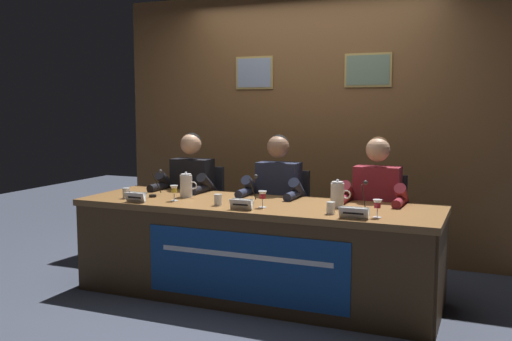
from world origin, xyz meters
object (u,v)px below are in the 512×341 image
(juice_glass_left, at_px, (174,190))
(chair_center, at_px, (283,224))
(chair_right, at_px, (379,232))
(chair_left, at_px, (199,217))
(nameplate_center, at_px, (241,204))
(microphone_center, at_px, (252,194))
(water_pitcher_right_side, at_px, (338,195))
(microphone_left, at_px, (155,187))
(juice_glass_center, at_px, (263,196))
(panelist_center, at_px, (275,196))
(microphone_right, at_px, (363,202))
(water_pitcher_left_side, at_px, (186,185))
(water_cup_right, at_px, (331,209))
(water_cup_left, at_px, (126,194))
(panelist_right, at_px, (375,203))
(juice_glass_right, at_px, (377,205))
(water_cup_center, at_px, (218,200))
(conference_table, at_px, (251,235))
(panelist_left, at_px, (188,191))
(nameplate_left, at_px, (136,197))
(nameplate_right, at_px, (354,213))

(juice_glass_left, height_order, chair_center, chair_center)
(chair_right, bearing_deg, chair_left, 180.00)
(chair_left, distance_m, nameplate_center, 1.33)
(microphone_center, height_order, water_pitcher_right_side, microphone_center)
(microphone_left, bearing_deg, juice_glass_center, -8.12)
(microphone_left, distance_m, panelist_center, 1.01)
(microphone_right, relative_size, water_pitcher_left_side, 1.03)
(chair_right, bearing_deg, chair_center, 180.00)
(water_cup_right, bearing_deg, juice_glass_left, 177.44)
(microphone_left, bearing_deg, water_cup_left, -132.43)
(panelist_right, height_order, juice_glass_right, panelist_right)
(microphone_center, bearing_deg, chair_right, 38.41)
(microphone_right, bearing_deg, nameplate_center, -162.87)
(water_cup_left, xyz_separation_m, nameplate_center, (1.07, -0.11, 0.00))
(chair_center, relative_size, water_cup_center, 10.81)
(conference_table, xyz_separation_m, juice_glass_center, (0.13, -0.08, 0.32))
(chair_center, relative_size, juice_glass_right, 7.41)
(panelist_left, relative_size, nameplate_left, 7.48)
(conference_table, bearing_deg, juice_glass_left, -173.49)
(panelist_left, height_order, chair_right, panelist_left)
(conference_table, distance_m, chair_left, 1.12)
(panelist_left, distance_m, chair_center, 0.91)
(chair_right, bearing_deg, panelist_left, -173.22)
(water_cup_left, height_order, juice_glass_center, juice_glass_center)
(nameplate_left, relative_size, microphone_right, 0.77)
(chair_left, height_order, water_cup_center, chair_left)
(panelist_left, relative_size, juice_glass_right, 10.05)
(microphone_left, height_order, water_pitcher_right_side, microphone_left)
(nameplate_center, distance_m, water_cup_center, 0.26)
(juice_glass_center, xyz_separation_m, panelist_right, (0.71, 0.61, -0.10))
(nameplate_right, bearing_deg, panelist_center, 137.80)
(chair_center, height_order, chair_right, same)
(panelist_right, bearing_deg, water_pitcher_right_side, -118.14)
(microphone_right, bearing_deg, chair_right, 90.77)
(water_cup_center, distance_m, water_cup_right, 0.88)
(microphone_left, bearing_deg, panelist_center, 27.79)
(microphone_right, bearing_deg, water_pitcher_left_side, 175.83)
(microphone_center, bearing_deg, panelist_left, 150.03)
(conference_table, height_order, water_cup_right, water_cup_right)
(conference_table, xyz_separation_m, juice_glass_left, (-0.63, -0.07, 0.32))
(juice_glass_left, xyz_separation_m, panelist_center, (0.62, 0.60, -0.10))
(microphone_center, xyz_separation_m, water_pitcher_right_side, (0.65, 0.10, 0.02))
(nameplate_left, relative_size, juice_glass_left, 1.34)
(water_cup_center, bearing_deg, juice_glass_left, 173.00)
(water_cup_left, height_order, panelist_right, panelist_right)
(nameplate_left, height_order, water_pitcher_right_side, water_pitcher_right_side)
(juice_glass_center, xyz_separation_m, microphone_right, (0.72, 0.11, -0.01))
(chair_center, distance_m, microphone_center, 0.77)
(panelist_left, relative_size, juice_glass_center, 10.05)
(microphone_center, relative_size, juice_glass_right, 1.74)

